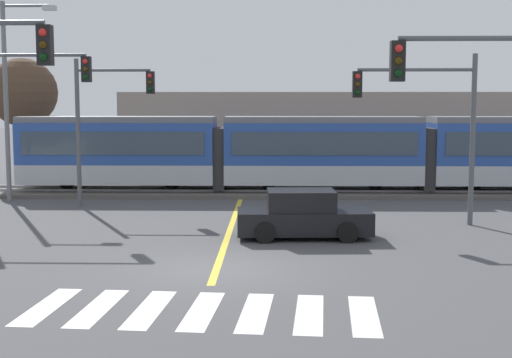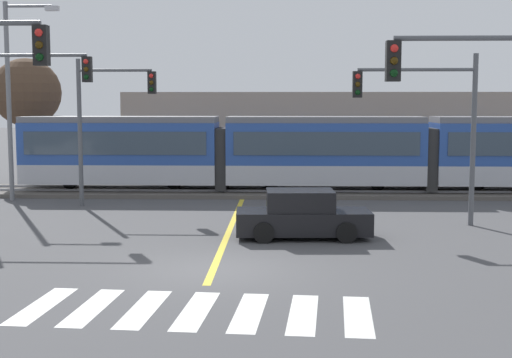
# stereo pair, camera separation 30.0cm
# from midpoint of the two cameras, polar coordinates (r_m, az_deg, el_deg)

# --- Properties ---
(ground_plane) EXTENTS (200.00, 200.00, 0.00)m
(ground_plane) POSITION_cam_midpoint_polar(r_m,az_deg,el_deg) (18.41, -2.98, -7.25)
(ground_plane) COLOR #474749
(track_bed) EXTENTS (120.00, 4.00, 0.18)m
(track_bed) POSITION_cam_midpoint_polar(r_m,az_deg,el_deg) (33.34, -0.67, -1.03)
(track_bed) COLOR #56514C
(track_bed) RESTS_ON ground
(rail_near) EXTENTS (120.00, 0.08, 0.10)m
(rail_near) POSITION_cam_midpoint_polar(r_m,az_deg,el_deg) (32.61, -0.73, -0.95)
(rail_near) COLOR #939399
(rail_near) RESTS_ON track_bed
(rail_far) EXTENTS (120.00, 0.08, 0.10)m
(rail_far) POSITION_cam_midpoint_polar(r_m,az_deg,el_deg) (34.04, -0.61, -0.65)
(rail_far) COLOR #939399
(rail_far) RESTS_ON track_bed
(light_rail_tram) EXTENTS (28.00, 2.64, 3.43)m
(light_rail_tram) POSITION_cam_midpoint_polar(r_m,az_deg,el_deg) (33.17, 5.76, 2.30)
(light_rail_tram) COLOR #B7BAC1
(light_rail_tram) RESTS_ON track_bed
(crosswalk_stripe_0) EXTENTS (0.76, 2.83, 0.01)m
(crosswalk_stripe_0) POSITION_cam_midpoint_polar(r_m,az_deg,el_deg) (15.84, -16.23, -9.69)
(crosswalk_stripe_0) COLOR silver
(crosswalk_stripe_0) RESTS_ON ground
(crosswalk_stripe_1) EXTENTS (0.76, 2.83, 0.01)m
(crosswalk_stripe_1) POSITION_cam_midpoint_polar(r_m,az_deg,el_deg) (15.47, -12.40, -9.98)
(crosswalk_stripe_1) COLOR silver
(crosswalk_stripe_1) RESTS_ON ground
(crosswalk_stripe_2) EXTENTS (0.76, 2.83, 0.01)m
(crosswalk_stripe_2) POSITION_cam_midpoint_polar(r_m,az_deg,el_deg) (15.16, -8.39, -10.23)
(crosswalk_stripe_2) COLOR silver
(crosswalk_stripe_2) RESTS_ON ground
(crosswalk_stripe_3) EXTENTS (0.76, 2.83, 0.01)m
(crosswalk_stripe_3) POSITION_cam_midpoint_polar(r_m,az_deg,el_deg) (14.93, -4.24, -10.44)
(crosswalk_stripe_3) COLOR silver
(crosswalk_stripe_3) RESTS_ON ground
(crosswalk_stripe_4) EXTENTS (0.76, 2.83, 0.01)m
(crosswalk_stripe_4) POSITION_cam_midpoint_polar(r_m,az_deg,el_deg) (14.77, 0.04, -10.60)
(crosswalk_stripe_4) COLOR silver
(crosswalk_stripe_4) RESTS_ON ground
(crosswalk_stripe_5) EXTENTS (0.76, 2.83, 0.01)m
(crosswalk_stripe_5) POSITION_cam_midpoint_polar(r_m,az_deg,el_deg) (14.70, 4.38, -10.71)
(crosswalk_stripe_5) COLOR silver
(crosswalk_stripe_5) RESTS_ON ground
(crosswalk_stripe_6) EXTENTS (0.76, 2.83, 0.01)m
(crosswalk_stripe_6) POSITION_cam_midpoint_polar(r_m,az_deg,el_deg) (14.71, 8.74, -10.75)
(crosswalk_stripe_6) COLOR silver
(crosswalk_stripe_6) RESTS_ON ground
(lane_centre_line) EXTENTS (0.20, 14.82, 0.01)m
(lane_centre_line) POSITION_cam_midpoint_polar(r_m,az_deg,el_deg) (24.06, -1.76, -4.04)
(lane_centre_line) COLOR gold
(lane_centre_line) RESTS_ON ground
(sedan_crossing) EXTENTS (4.27, 2.06, 1.52)m
(sedan_crossing) POSITION_cam_midpoint_polar(r_m,az_deg,el_deg) (22.53, 4.13, -2.96)
(sedan_crossing) COLOR black
(sedan_crossing) RESTS_ON ground
(traffic_light_near_right) EXTENTS (3.75, 0.38, 6.02)m
(traffic_light_near_right) POSITION_cam_midpoint_polar(r_m,az_deg,el_deg) (16.84, 18.94, 5.00)
(traffic_light_near_right) COLOR #515459
(traffic_light_near_right) RESTS_ON ground
(traffic_light_far_left) EXTENTS (3.25, 0.38, 6.02)m
(traffic_light_far_left) POSITION_cam_midpoint_polar(r_m,az_deg,el_deg) (29.73, -11.68, 5.39)
(traffic_light_far_left) COLOR #515459
(traffic_light_far_left) RESTS_ON ground
(traffic_light_mid_right) EXTENTS (4.25, 0.38, 5.92)m
(traffic_light_mid_right) POSITION_cam_midpoint_polar(r_m,az_deg,el_deg) (25.29, 14.17, 5.15)
(traffic_light_mid_right) COLOR #515459
(traffic_light_mid_right) RESTS_ON ground
(traffic_light_mid_left) EXTENTS (4.25, 0.38, 6.48)m
(traffic_light_mid_left) POSITION_cam_midpoint_polar(r_m,az_deg,el_deg) (26.93, -18.38, 5.81)
(traffic_light_mid_left) COLOR #515459
(traffic_light_mid_left) RESTS_ON ground
(street_lamp_west) EXTENTS (2.39, 0.28, 8.52)m
(street_lamp_west) POSITION_cam_midpoint_polar(r_m,az_deg,el_deg) (32.52, -18.57, 6.90)
(street_lamp_west) COLOR slate
(street_lamp_west) RESTS_ON ground
(bare_tree_far_west) EXTENTS (3.53, 3.53, 6.53)m
(bare_tree_far_west) POSITION_cam_midpoint_polar(r_m,az_deg,el_deg) (38.88, -17.67, 6.58)
(bare_tree_far_west) COLOR brown
(bare_tree_far_west) RESTS_ON ground
(building_backdrop_far) EXTENTS (24.89, 6.00, 4.82)m
(building_backdrop_far) POSITION_cam_midpoint_polar(r_m,az_deg,el_deg) (41.99, 7.24, 3.58)
(building_backdrop_far) COLOR gray
(building_backdrop_far) RESTS_ON ground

